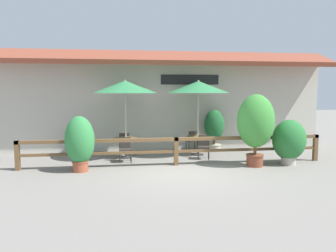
% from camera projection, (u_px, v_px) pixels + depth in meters
% --- Properties ---
extents(ground_plane, '(60.00, 60.00, 0.00)m').
position_uv_depth(ground_plane, '(182.00, 173.00, 10.16)').
color(ground_plane, gray).
extents(building_facade, '(14.28, 1.49, 4.23)m').
position_uv_depth(building_facade, '(164.00, 99.00, 13.96)').
color(building_facade, '#BCB7A8').
rests_on(building_facade, ground).
extents(patio_railing, '(10.40, 0.14, 0.95)m').
position_uv_depth(patio_railing, '(176.00, 145.00, 11.11)').
color(patio_railing, brown).
rests_on(patio_railing, ground).
extents(patio_umbrella_near, '(2.38, 2.38, 2.94)m').
position_uv_depth(patio_umbrella_near, '(125.00, 87.00, 12.12)').
color(patio_umbrella_near, '#B7B2A8').
rests_on(patio_umbrella_near, ground).
extents(dining_table_near, '(0.89, 0.89, 0.76)m').
position_uv_depth(dining_table_near, '(126.00, 142.00, 12.34)').
color(dining_table_near, brown).
rests_on(dining_table_near, ground).
extents(chair_near_streetside, '(0.44, 0.44, 0.87)m').
position_uv_depth(chair_near_streetside, '(125.00, 148.00, 11.68)').
color(chair_near_streetside, '#332D28').
rests_on(chair_near_streetside, ground).
extents(chair_near_wallside, '(0.44, 0.44, 0.87)m').
position_uv_depth(chair_near_wallside, '(124.00, 142.00, 13.02)').
color(chair_near_wallside, '#332D28').
rests_on(chair_near_wallside, ground).
extents(patio_umbrella_middle, '(2.38, 2.38, 2.94)m').
position_uv_depth(patio_umbrella_middle, '(198.00, 87.00, 12.67)').
color(patio_umbrella_middle, '#B7B2A8').
rests_on(patio_umbrella_middle, ground).
extents(dining_table_middle, '(0.89, 0.89, 0.76)m').
position_uv_depth(dining_table_middle, '(198.00, 140.00, 12.90)').
color(dining_table_middle, brown).
rests_on(dining_table_middle, ground).
extents(chair_middle_streetside, '(0.50, 0.50, 0.87)m').
position_uv_depth(chair_middle_streetside, '(204.00, 146.00, 12.20)').
color(chair_middle_streetside, '#332D28').
rests_on(chair_middle_streetside, ground).
extents(chair_middle_wallside, '(0.46, 0.46, 0.87)m').
position_uv_depth(chair_middle_wallside, '(192.00, 140.00, 13.61)').
color(chair_middle_wallside, '#332D28').
rests_on(chair_middle_wallside, ground).
extents(potted_plant_corner_fern, '(1.24, 1.12, 2.42)m').
position_uv_depth(potted_plant_corner_fern, '(256.00, 123.00, 10.88)').
color(potted_plant_corner_fern, brown).
rests_on(potted_plant_corner_fern, ground).
extents(potted_plant_tall_tropical, '(1.15, 1.04, 1.55)m').
position_uv_depth(potted_plant_tall_tropical, '(289.00, 141.00, 11.23)').
color(potted_plant_tall_tropical, '#B7AD99').
rests_on(potted_plant_tall_tropical, ground).
extents(potted_plant_broad_leaf, '(0.92, 0.82, 1.75)m').
position_uv_depth(potted_plant_broad_leaf, '(80.00, 142.00, 10.22)').
color(potted_plant_broad_leaf, '#9E4C33').
rests_on(potted_plant_broad_leaf, ground).
extents(potted_plant_entrance_palm, '(0.84, 0.76, 1.74)m').
position_uv_depth(potted_plant_entrance_palm, '(214.00, 127.00, 13.84)').
color(potted_plant_entrance_palm, '#B7AD99').
rests_on(potted_plant_entrance_palm, ground).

